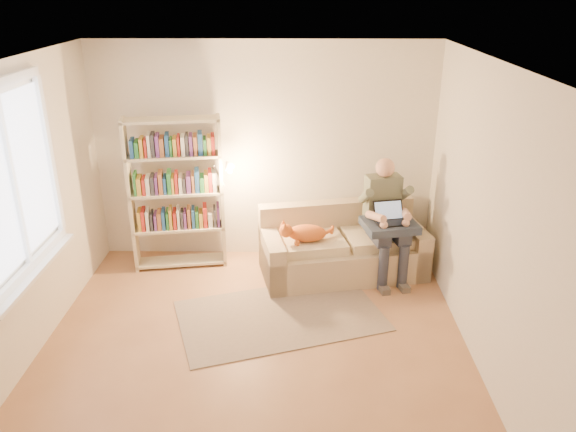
{
  "coord_description": "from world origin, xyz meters",
  "views": [
    {
      "loc": [
        0.38,
        -4.15,
        3.17
      ],
      "look_at": [
        0.3,
        1.0,
        1.02
      ],
      "focal_mm": 35.0,
      "sensor_mm": 36.0,
      "label": 1
    }
  ],
  "objects_px": {
    "sofa": "(342,250)",
    "laptop": "(389,217)",
    "cat": "(307,232)",
    "person": "(386,213)",
    "bookshelf": "(176,187)"
  },
  "relations": [
    {
      "from": "sofa",
      "to": "laptop",
      "type": "bearing_deg",
      "value": -31.89
    },
    {
      "from": "sofa",
      "to": "cat",
      "type": "bearing_deg",
      "value": -165.25
    },
    {
      "from": "person",
      "to": "bookshelf",
      "type": "bearing_deg",
      "value": 162.97
    },
    {
      "from": "cat",
      "to": "laptop",
      "type": "bearing_deg",
      "value": -9.72
    },
    {
      "from": "person",
      "to": "laptop",
      "type": "height_order",
      "value": "person"
    },
    {
      "from": "sofa",
      "to": "cat",
      "type": "xyz_separation_m",
      "value": [
        -0.42,
        -0.21,
        0.32
      ]
    },
    {
      "from": "person",
      "to": "cat",
      "type": "height_order",
      "value": "person"
    },
    {
      "from": "cat",
      "to": "bookshelf",
      "type": "relative_size",
      "value": 0.35
    },
    {
      "from": "cat",
      "to": "bookshelf",
      "type": "xyz_separation_m",
      "value": [
        -1.5,
        0.37,
        0.39
      ]
    },
    {
      "from": "person",
      "to": "cat",
      "type": "relative_size",
      "value": 2.2
    },
    {
      "from": "cat",
      "to": "laptop",
      "type": "height_order",
      "value": "laptop"
    },
    {
      "from": "sofa",
      "to": "laptop",
      "type": "distance_m",
      "value": 0.71
    },
    {
      "from": "cat",
      "to": "bookshelf",
      "type": "height_order",
      "value": "bookshelf"
    },
    {
      "from": "person",
      "to": "cat",
      "type": "bearing_deg",
      "value": 178.29
    },
    {
      "from": "person",
      "to": "bookshelf",
      "type": "xyz_separation_m",
      "value": [
        -2.39,
        0.21,
        0.23
      ]
    }
  ]
}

